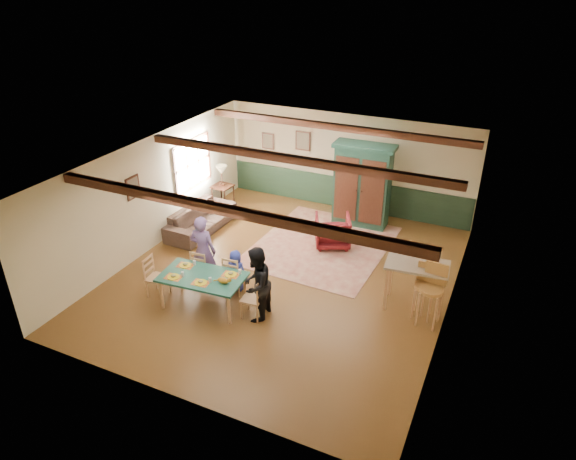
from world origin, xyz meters
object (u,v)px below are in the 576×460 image
at_px(end_table, 223,196).
at_px(bar_stool_right, 430,297).
at_px(cat, 223,280).
at_px(sofa, 201,219).
at_px(dining_chair_end_right, 252,298).
at_px(dining_chair_far_left, 203,267).
at_px(person_child, 236,271).
at_px(counter_table, 415,286).
at_px(person_woman, 256,284).
at_px(dining_chair_far_right, 234,274).
at_px(person_man, 203,251).
at_px(bar_stool_left, 424,292).
at_px(dining_table, 204,291).
at_px(armoire, 362,185).
at_px(dining_chair_end_left, 157,277).
at_px(table_lamp, 222,176).
at_px(armchair, 333,231).

distance_m(end_table, bar_stool_right, 7.07).
bearing_deg(cat, sofa, 125.48).
xyz_separation_m(dining_chair_end_right, cat, (-0.55, -0.14, 0.34)).
bearing_deg(dining_chair_far_left, person_child, -174.29).
bearing_deg(bar_stool_right, end_table, 160.40).
distance_m(cat, sofa, 3.78).
bearing_deg(end_table, counter_table, -23.13).
bearing_deg(cat, person_woman, 8.13).
height_order(dining_chair_far_right, counter_table, counter_table).
bearing_deg(person_man, dining_chair_far_right, 174.29).
bearing_deg(person_child, bar_stool_left, -174.36).
xyz_separation_m(dining_table, armoire, (1.73, 4.89, 0.75)).
distance_m(dining_chair_far_right, dining_chair_end_left, 1.59).
distance_m(person_woman, person_child, 1.13).
bearing_deg(person_man, end_table, -69.25).
bearing_deg(table_lamp, dining_table, -63.37).
bearing_deg(dining_table, person_man, 121.44).
bearing_deg(dining_table, dining_chair_end_left, -175.12).
bearing_deg(dining_chair_far_left, person_woman, 156.43).
bearing_deg(person_child, bar_stool_right, -177.34).
height_order(person_child, bar_stool_right, bar_stool_right).
height_order(person_child, armchair, person_child).
bearing_deg(counter_table, dining_chair_end_left, -159.67).
distance_m(end_table, bar_stool_left, 6.85).
relative_size(dining_chair_far_right, person_child, 0.95).
bearing_deg(dining_chair_far_right, armoire, -113.56).
height_order(cat, armchair, cat).
bearing_deg(person_man, dining_chair_end_left, 46.85).
relative_size(dining_chair_far_left, bar_stool_left, 0.78).
height_order(cat, armoire, armoire).
height_order(dining_chair_end_left, cat, dining_chair_end_left).
bearing_deg(bar_stool_left, person_child, -172.00).
distance_m(cat, armoire, 5.10).
xyz_separation_m(table_lamp, counter_table, (6.01, -2.57, -0.43)).
distance_m(dining_chair_far_left, end_table, 4.06).
bearing_deg(armchair, person_child, 41.92).
height_order(person_child, end_table, person_child).
relative_size(armchair, bar_stool_right, 0.67).
bearing_deg(counter_table, cat, -151.90).
relative_size(cat, armoire, 0.15).
bearing_deg(dining_chair_far_left, end_table, -69.62).
distance_m(dining_table, bar_stool_left, 4.34).
distance_m(sofa, bar_stool_right, 6.33).
bearing_deg(person_child, end_table, -59.93).
relative_size(table_lamp, counter_table, 0.49).
bearing_deg(person_woman, sofa, -136.30).
bearing_deg(dining_chair_end_left, dining_chair_far_right, -65.08).
relative_size(dining_chair_end_right, person_woman, 0.58).
bearing_deg(end_table, table_lamp, 0.00).
height_order(cat, table_lamp, table_lamp).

